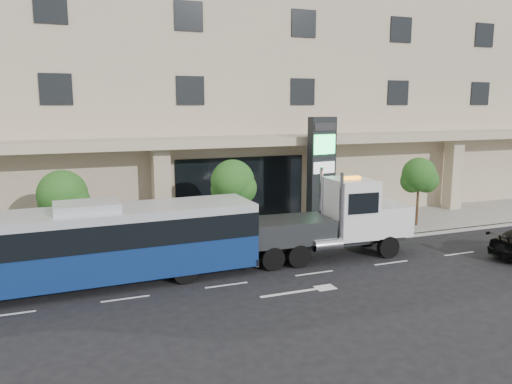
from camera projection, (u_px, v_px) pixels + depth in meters
ground at (299, 263)px, 23.02m from camera, size 120.00×120.00×0.00m
sidewalk at (259, 236)px, 27.60m from camera, size 120.00×6.00×0.15m
curb at (281, 250)px, 24.84m from camera, size 120.00×0.30×0.15m
convention_center at (206, 66)px, 35.46m from camera, size 60.00×17.60×20.00m
tree_left at (63, 198)px, 22.23m from camera, size 2.27×2.20×4.22m
tree_mid at (233, 185)px, 25.05m from camera, size 2.28×2.20×4.38m
tree_right at (419, 177)px, 29.18m from camera, size 2.10×2.00×4.04m
city_bus at (89, 244)px, 19.85m from camera, size 13.64×3.24×3.44m
tow_truck at (335, 221)px, 23.79m from camera, size 9.30×2.70×4.23m
signage_pylon at (321, 174)px, 27.93m from camera, size 1.66×0.79×6.42m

